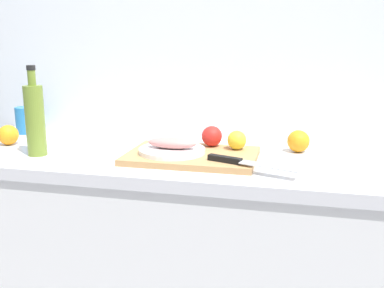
{
  "coord_description": "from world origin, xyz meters",
  "views": [
    {
      "loc": [
        0.23,
        -1.44,
        1.28
      ],
      "look_at": [
        -0.09,
        -0.06,
        0.95
      ],
      "focal_mm": 41.59,
      "sensor_mm": 36.0,
      "label": 1
    }
  ],
  "objects_px": {
    "fish_fillet": "(172,143)",
    "cutting_board": "(192,156)",
    "chef_knife": "(241,162)",
    "orange_0": "(298,141)",
    "olive_oil_bottle": "(35,119)",
    "white_plate": "(172,150)",
    "lemon_0": "(237,140)",
    "coffee_mug_0": "(27,120)"
  },
  "relations": [
    {
      "from": "fish_fillet",
      "to": "cutting_board",
      "type": "bearing_deg",
      "value": 10.52
    },
    {
      "from": "chef_knife",
      "to": "orange_0",
      "type": "relative_size",
      "value": 3.67
    },
    {
      "from": "orange_0",
      "to": "olive_oil_bottle",
      "type": "bearing_deg",
      "value": -164.06
    },
    {
      "from": "white_plate",
      "to": "lemon_0",
      "type": "height_order",
      "value": "lemon_0"
    },
    {
      "from": "cutting_board",
      "to": "lemon_0",
      "type": "distance_m",
      "value": 0.17
    },
    {
      "from": "cutting_board",
      "to": "fish_fillet",
      "type": "height_order",
      "value": "fish_fillet"
    },
    {
      "from": "chef_knife",
      "to": "olive_oil_bottle",
      "type": "distance_m",
      "value": 0.7
    },
    {
      "from": "cutting_board",
      "to": "chef_knife",
      "type": "xyz_separation_m",
      "value": [
        0.17,
        -0.1,
        0.02
      ]
    },
    {
      "from": "white_plate",
      "to": "lemon_0",
      "type": "xyz_separation_m",
      "value": [
        0.2,
        0.09,
        0.02
      ]
    },
    {
      "from": "white_plate",
      "to": "lemon_0",
      "type": "distance_m",
      "value": 0.22
    },
    {
      "from": "white_plate",
      "to": "olive_oil_bottle",
      "type": "xyz_separation_m",
      "value": [
        -0.46,
        -0.06,
        0.1
      ]
    },
    {
      "from": "chef_knife",
      "to": "olive_oil_bottle",
      "type": "relative_size",
      "value": 0.94
    },
    {
      "from": "chef_knife",
      "to": "fish_fillet",
      "type": "bearing_deg",
      "value": 177.94
    },
    {
      "from": "cutting_board",
      "to": "olive_oil_bottle",
      "type": "height_order",
      "value": "olive_oil_bottle"
    },
    {
      "from": "chef_knife",
      "to": "orange_0",
      "type": "distance_m",
      "value": 0.32
    },
    {
      "from": "cutting_board",
      "to": "olive_oil_bottle",
      "type": "bearing_deg",
      "value": -172.11
    },
    {
      "from": "fish_fillet",
      "to": "coffee_mug_0",
      "type": "xyz_separation_m",
      "value": [
        -0.7,
        0.26,
        0.0
      ]
    },
    {
      "from": "chef_knife",
      "to": "lemon_0",
      "type": "bearing_deg",
      "value": 120.26
    },
    {
      "from": "white_plate",
      "to": "coffee_mug_0",
      "type": "distance_m",
      "value": 0.75
    },
    {
      "from": "chef_knife",
      "to": "olive_oil_bottle",
      "type": "height_order",
      "value": "olive_oil_bottle"
    },
    {
      "from": "fish_fillet",
      "to": "orange_0",
      "type": "xyz_separation_m",
      "value": [
        0.4,
        0.19,
        -0.01
      ]
    },
    {
      "from": "white_plate",
      "to": "fish_fillet",
      "type": "xyz_separation_m",
      "value": [
        0.0,
        0.0,
        0.03
      ]
    },
    {
      "from": "white_plate",
      "to": "chef_knife",
      "type": "distance_m",
      "value": 0.26
    },
    {
      "from": "cutting_board",
      "to": "chef_knife",
      "type": "relative_size",
      "value": 1.49
    },
    {
      "from": "cutting_board",
      "to": "coffee_mug_0",
      "type": "relative_size",
      "value": 3.29
    },
    {
      "from": "lemon_0",
      "to": "olive_oil_bottle",
      "type": "xyz_separation_m",
      "value": [
        -0.66,
        -0.16,
        0.07
      ]
    },
    {
      "from": "chef_knife",
      "to": "cutting_board",
      "type": "bearing_deg",
      "value": 168.11
    },
    {
      "from": "olive_oil_bottle",
      "to": "orange_0",
      "type": "relative_size",
      "value": 3.91
    },
    {
      "from": "chef_knife",
      "to": "olive_oil_bottle",
      "type": "bearing_deg",
      "value": -163.49
    },
    {
      "from": "chef_knife",
      "to": "lemon_0",
      "type": "xyz_separation_m",
      "value": [
        -0.04,
        0.19,
        0.02
      ]
    },
    {
      "from": "cutting_board",
      "to": "chef_knife",
      "type": "bearing_deg",
      "value": -31.0
    },
    {
      "from": "white_plate",
      "to": "fish_fillet",
      "type": "distance_m",
      "value": 0.03
    },
    {
      "from": "lemon_0",
      "to": "fish_fillet",
      "type": "bearing_deg",
      "value": -154.83
    },
    {
      "from": "chef_knife",
      "to": "orange_0",
      "type": "bearing_deg",
      "value": 78.2
    },
    {
      "from": "cutting_board",
      "to": "white_plate",
      "type": "distance_m",
      "value": 0.07
    },
    {
      "from": "white_plate",
      "to": "coffee_mug_0",
      "type": "bearing_deg",
      "value": 159.85
    },
    {
      "from": "cutting_board",
      "to": "olive_oil_bottle",
      "type": "distance_m",
      "value": 0.54
    },
    {
      "from": "cutting_board",
      "to": "coffee_mug_0",
      "type": "xyz_separation_m",
      "value": [
        -0.77,
        0.25,
        0.04
      ]
    },
    {
      "from": "fish_fillet",
      "to": "olive_oil_bottle",
      "type": "xyz_separation_m",
      "value": [
        -0.46,
        -0.06,
        0.07
      ]
    },
    {
      "from": "olive_oil_bottle",
      "to": "orange_0",
      "type": "height_order",
      "value": "olive_oil_bottle"
    },
    {
      "from": "cutting_board",
      "to": "white_plate",
      "type": "bearing_deg",
      "value": -169.48
    },
    {
      "from": "chef_knife",
      "to": "coffee_mug_0",
      "type": "relative_size",
      "value": 2.2
    }
  ]
}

